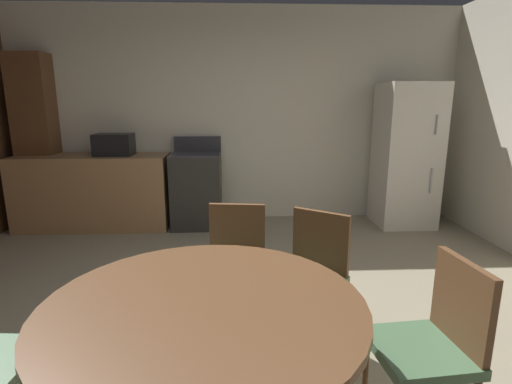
{
  "coord_description": "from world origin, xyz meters",
  "views": [
    {
      "loc": [
        0.01,
        -2.33,
        1.55
      ],
      "look_at": [
        0.16,
        0.91,
        0.8
      ],
      "focal_mm": 27.73,
      "sensor_mm": 36.0,
      "label": 1
    }
  ],
  "objects_px": {
    "dining_table": "(205,336)",
    "chair_north": "(236,262)",
    "oven_range": "(197,189)",
    "chair_east": "(434,339)",
    "refrigerator": "(406,156)",
    "chair_northeast": "(312,272)",
    "microwave": "(114,145)"
  },
  "relations": [
    {
      "from": "dining_table",
      "to": "chair_north",
      "type": "bearing_deg",
      "value": 83.19
    },
    {
      "from": "oven_range",
      "to": "chair_north",
      "type": "relative_size",
      "value": 1.26
    },
    {
      "from": "chair_east",
      "to": "refrigerator",
      "type": "bearing_deg",
      "value": -115.86
    },
    {
      "from": "refrigerator",
      "to": "chair_north",
      "type": "bearing_deg",
      "value": -132.19
    },
    {
      "from": "chair_east",
      "to": "oven_range",
      "type": "bearing_deg",
      "value": -72.54
    },
    {
      "from": "oven_range",
      "to": "chair_east",
      "type": "xyz_separation_m",
      "value": [
        1.39,
        -3.31,
        0.03
      ]
    },
    {
      "from": "oven_range",
      "to": "refrigerator",
      "type": "distance_m",
      "value": 2.64
    },
    {
      "from": "refrigerator",
      "to": "chair_northeast",
      "type": "distance_m",
      "value": 3.03
    },
    {
      "from": "microwave",
      "to": "dining_table",
      "type": "relative_size",
      "value": 0.34
    },
    {
      "from": "refrigerator",
      "to": "microwave",
      "type": "relative_size",
      "value": 4.0
    },
    {
      "from": "refrigerator",
      "to": "microwave",
      "type": "bearing_deg",
      "value": 179.2
    },
    {
      "from": "oven_range",
      "to": "chair_north",
      "type": "height_order",
      "value": "oven_range"
    },
    {
      "from": "refrigerator",
      "to": "chair_northeast",
      "type": "height_order",
      "value": "refrigerator"
    },
    {
      "from": "oven_range",
      "to": "chair_northeast",
      "type": "relative_size",
      "value": 1.26
    },
    {
      "from": "refrigerator",
      "to": "chair_east",
      "type": "bearing_deg",
      "value": -110.52
    },
    {
      "from": "microwave",
      "to": "chair_north",
      "type": "height_order",
      "value": "microwave"
    },
    {
      "from": "oven_range",
      "to": "dining_table",
      "type": "xyz_separation_m",
      "value": [
        0.37,
        -3.4,
        0.14
      ]
    },
    {
      "from": "refrigerator",
      "to": "chair_northeast",
      "type": "relative_size",
      "value": 2.02
    },
    {
      "from": "oven_range",
      "to": "chair_east",
      "type": "bearing_deg",
      "value": -67.2
    },
    {
      "from": "chair_east",
      "to": "chair_northeast",
      "type": "height_order",
      "value": "same"
    },
    {
      "from": "oven_range",
      "to": "microwave",
      "type": "distance_m",
      "value": 1.13
    },
    {
      "from": "oven_range",
      "to": "refrigerator",
      "type": "xyz_separation_m",
      "value": [
        2.61,
        -0.05,
        0.41
      ]
    },
    {
      "from": "oven_range",
      "to": "dining_table",
      "type": "height_order",
      "value": "oven_range"
    },
    {
      "from": "oven_range",
      "to": "microwave",
      "type": "relative_size",
      "value": 2.5
    },
    {
      "from": "chair_north",
      "to": "chair_northeast",
      "type": "xyz_separation_m",
      "value": [
        0.48,
        -0.19,
        0.0
      ]
    },
    {
      "from": "microwave",
      "to": "refrigerator",
      "type": "bearing_deg",
      "value": -0.8
    },
    {
      "from": "dining_table",
      "to": "chair_northeast",
      "type": "relative_size",
      "value": 1.5
    },
    {
      "from": "microwave",
      "to": "chair_east",
      "type": "distance_m",
      "value": 4.1
    },
    {
      "from": "dining_table",
      "to": "chair_east",
      "type": "xyz_separation_m",
      "value": [
        1.02,
        0.1,
        -0.11
      ]
    },
    {
      "from": "dining_table",
      "to": "chair_north",
      "type": "distance_m",
      "value": 1.03
    },
    {
      "from": "chair_northeast",
      "to": "chair_east",
      "type": "bearing_deg",
      "value": 65.63
    },
    {
      "from": "dining_table",
      "to": "oven_range",
      "type": "bearing_deg",
      "value": 96.24
    }
  ]
}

